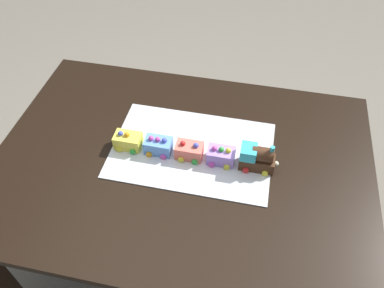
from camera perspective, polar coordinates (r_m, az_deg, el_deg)
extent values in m
plane|color=gray|center=(2.06, -1.12, -15.77)|extent=(8.00, 8.00, 0.00)
cube|color=black|center=(1.44, -1.54, -2.85)|extent=(1.40, 1.00, 0.03)
cube|color=black|center=(2.03, 19.52, -2.81)|extent=(0.07, 0.07, 0.71)
cube|color=black|center=(2.17, -15.33, 2.57)|extent=(0.07, 0.07, 0.71)
cube|color=black|center=(1.78, -26.53, -17.71)|extent=(0.07, 0.07, 0.71)
cube|color=silver|center=(1.46, 0.00, -0.84)|extent=(0.60, 0.40, 0.00)
cube|color=#472816|center=(1.41, 9.53, -2.62)|extent=(0.12, 0.06, 0.05)
cylinder|color=#472816|center=(1.38, 10.40, -1.55)|extent=(0.07, 0.05, 0.05)
cube|color=#38B7C6|center=(1.37, 8.36, -1.15)|extent=(0.06, 0.06, 0.04)
cylinder|color=#38B7C6|center=(1.35, 11.76, -0.87)|extent=(0.02, 0.02, 0.03)
sphere|color=#F4EFCC|center=(1.41, 12.33, -2.85)|extent=(0.02, 0.02, 0.02)
cylinder|color=yellow|center=(1.44, 10.95, -2.11)|extent=(0.02, 0.01, 0.02)
cylinder|color=green|center=(1.44, 8.25, -1.69)|extent=(0.02, 0.01, 0.02)
cylinder|color=yellow|center=(1.40, 10.71, -4.33)|extent=(0.02, 0.01, 0.02)
cylinder|color=red|center=(1.40, 7.92, -3.90)|extent=(0.02, 0.01, 0.02)
cube|color=#AD84E0|center=(1.41, 4.29, -1.73)|extent=(0.10, 0.06, 0.06)
cylinder|color=red|center=(1.44, 5.56, -1.27)|extent=(0.02, 0.01, 0.02)
cylinder|color=orange|center=(1.45, 3.40, -0.93)|extent=(0.02, 0.01, 0.02)
cylinder|color=yellow|center=(1.40, 5.13, -3.46)|extent=(0.02, 0.01, 0.02)
cylinder|color=#D84CB2|center=(1.40, 2.91, -3.10)|extent=(0.02, 0.01, 0.02)
sphere|color=#D84CB2|center=(1.38, 3.35, -0.65)|extent=(0.02, 0.02, 0.02)
sphere|color=green|center=(1.38, 4.37, -0.82)|extent=(0.02, 0.02, 0.02)
sphere|color=yellow|center=(1.38, 5.39, -0.98)|extent=(0.02, 0.02, 0.02)
cube|color=#F27260|center=(1.42, -0.41, -0.98)|extent=(0.10, 0.06, 0.06)
cylinder|color=orange|center=(1.45, 0.96, -0.55)|extent=(0.02, 0.01, 0.02)
cylinder|color=orange|center=(1.46, -1.16, -0.21)|extent=(0.02, 0.01, 0.02)
cylinder|color=green|center=(1.41, 0.38, -2.69)|extent=(0.02, 0.01, 0.02)
cylinder|color=yellow|center=(1.41, -1.81, -2.33)|extent=(0.02, 0.01, 0.02)
sphere|color=#4C59D8|center=(1.39, 0.59, -0.22)|extent=(0.02, 0.02, 0.02)
sphere|color=red|center=(1.40, -1.42, 0.10)|extent=(0.02, 0.02, 0.02)
cube|color=#669EEA|center=(1.44, -5.00, -0.24)|extent=(0.10, 0.06, 0.06)
cylinder|color=green|center=(1.47, -3.55, 0.17)|extent=(0.02, 0.01, 0.02)
cylinder|color=#4C59D8|center=(1.48, -5.61, 0.49)|extent=(0.02, 0.01, 0.02)
cylinder|color=#D84CB2|center=(1.43, -4.27, -1.92)|extent=(0.02, 0.01, 0.02)
cylinder|color=orange|center=(1.44, -6.39, -1.57)|extent=(0.02, 0.01, 0.02)
sphere|color=#D84CB2|center=(1.42, -6.06, 0.83)|extent=(0.02, 0.02, 0.02)
sphere|color=#4C59D8|center=(1.41, -4.11, 0.52)|extent=(0.02, 0.02, 0.02)
sphere|color=#D84CB2|center=(1.42, -5.09, 0.67)|extent=(0.02, 0.02, 0.02)
cube|color=#F4E04C|center=(1.47, -9.42, 0.47)|extent=(0.10, 0.06, 0.06)
cylinder|color=#4C59D8|center=(1.50, -7.92, 0.86)|extent=(0.02, 0.01, 0.02)
cylinder|color=#D84CB2|center=(1.52, -9.90, 1.17)|extent=(0.02, 0.01, 0.02)
cylinder|color=green|center=(1.45, -8.76, -1.17)|extent=(0.02, 0.01, 0.02)
cylinder|color=yellow|center=(1.47, -10.79, -0.83)|extent=(0.02, 0.01, 0.02)
sphere|color=#4C59D8|center=(1.46, -10.51, 1.52)|extent=(0.02, 0.02, 0.02)
sphere|color=orange|center=(1.45, -9.58, 1.38)|extent=(0.02, 0.02, 0.02)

